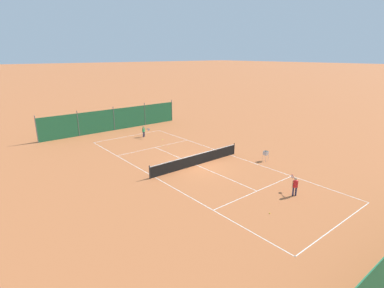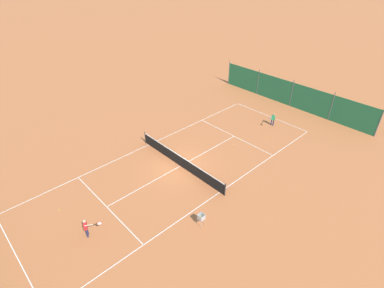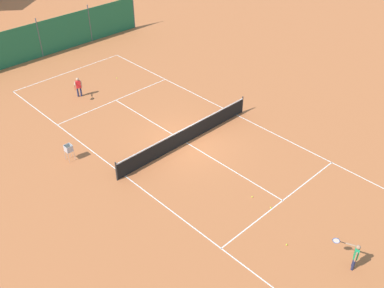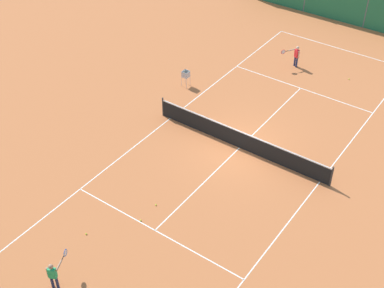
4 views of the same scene
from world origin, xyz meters
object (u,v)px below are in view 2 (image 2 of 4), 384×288
(tennis_ball_by_net_right, at_px, (59,210))
(ball_hopper, at_px, (201,218))
(tennis_ball_service_box, at_px, (233,144))
(tennis_net, at_px, (180,161))
(player_near_baseline, at_px, (86,227))
(player_near_service, at_px, (273,119))
(tennis_ball_near_corner, at_px, (265,138))
(tennis_ball_far_corner, at_px, (241,140))

(tennis_ball_by_net_right, distance_m, ball_hopper, 9.20)
(tennis_ball_service_box, bearing_deg, tennis_net, 81.07)
(player_near_baseline, height_order, ball_hopper, player_near_baseline)
(tennis_net, xyz_separation_m, tennis_ball_service_box, (-0.83, -5.29, -0.47))
(player_near_service, xyz_separation_m, tennis_ball_near_corner, (-0.88, 2.39, -0.69))
(player_near_baseline, xyz_separation_m, tennis_ball_near_corner, (-0.70, -16.47, -0.72))
(tennis_net, distance_m, tennis_ball_far_corner, 6.40)
(tennis_ball_far_corner, distance_m, tennis_ball_near_corner, 2.20)
(tennis_ball_service_box, xyz_separation_m, ball_hopper, (-4.47, 8.28, 0.62))
(player_near_service, height_order, tennis_ball_far_corner, player_near_service)
(tennis_ball_far_corner, distance_m, ball_hopper, 10.38)
(player_near_baseline, bearing_deg, tennis_ball_near_corner, -92.44)
(tennis_ball_by_net_right, height_order, ball_hopper, ball_hopper)
(player_near_baseline, height_order, tennis_ball_by_net_right, player_near_baseline)
(player_near_baseline, distance_m, tennis_ball_near_corner, 16.50)
(tennis_ball_near_corner, bearing_deg, player_near_baseline, 87.56)
(tennis_net, relative_size, tennis_ball_far_corner, 139.09)
(tennis_ball_near_corner, bearing_deg, tennis_ball_far_corner, 54.56)
(tennis_ball_far_corner, height_order, tennis_ball_near_corner, same)
(tennis_net, height_order, tennis_ball_service_box, tennis_net)
(player_near_baseline, bearing_deg, tennis_ball_by_net_right, 7.89)
(player_near_service, distance_m, tennis_ball_service_box, 5.28)
(tennis_ball_far_corner, height_order, tennis_ball_by_net_right, same)
(tennis_ball_near_corner, bearing_deg, player_near_service, -69.80)
(player_near_baseline, bearing_deg, tennis_ball_far_corner, -87.76)
(player_near_baseline, relative_size, tennis_ball_by_net_right, 19.52)
(player_near_service, bearing_deg, tennis_ball_near_corner, 110.20)
(player_near_baseline, relative_size, ball_hopper, 1.45)
(player_near_baseline, height_order, tennis_ball_far_corner, player_near_baseline)
(tennis_ball_service_box, height_order, tennis_ball_by_net_right, same)
(tennis_ball_far_corner, bearing_deg, tennis_net, 82.95)
(tennis_net, xyz_separation_m, tennis_ball_by_net_right, (1.82, 8.78, -0.47))
(player_near_baseline, xyz_separation_m, tennis_ball_by_net_right, (3.17, 0.44, -0.72))
(tennis_ball_near_corner, relative_size, tennis_ball_by_net_right, 1.00)
(ball_hopper, bearing_deg, player_near_service, -73.01)
(tennis_ball_near_corner, bearing_deg, tennis_ball_by_net_right, 77.09)
(tennis_ball_service_box, distance_m, tennis_ball_near_corner, 3.09)
(tennis_net, height_order, tennis_ball_by_net_right, tennis_net)
(tennis_ball_service_box, bearing_deg, player_near_baseline, 92.21)
(tennis_net, xyz_separation_m, tennis_ball_near_corner, (-2.06, -8.13, -0.47))
(tennis_ball_by_net_right, bearing_deg, player_near_baseline, -172.11)
(tennis_ball_service_box, distance_m, ball_hopper, 9.43)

